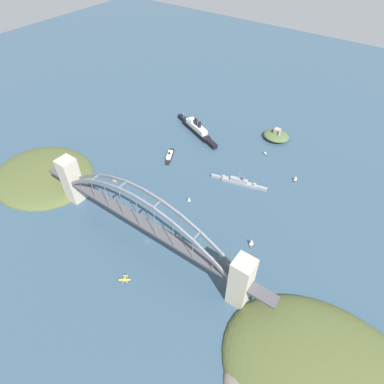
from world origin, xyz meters
name	(u,v)px	position (x,y,z in m)	size (l,w,h in m)	color
ground_plane	(147,241)	(0.00, 0.00, 0.00)	(1400.00, 1400.00, 0.00)	#334C60
harbor_arch_bridge	(144,222)	(0.00, 0.00, 29.94)	(277.07, 16.92, 70.50)	#BCB29E
headland_west_shore	(42,176)	(-172.84, -1.19, 0.00)	(130.29, 114.19, 19.37)	#4C562D
headland_east_shore	(324,384)	(191.48, -21.43, 0.00)	(165.05, 126.63, 31.69)	#4C562D
ocean_liner	(197,129)	(-72.06, 190.11, 6.21)	(91.81, 42.65, 21.56)	black
naval_cruiser	(239,182)	(32.89, 130.59, 3.14)	(68.21, 19.87, 17.72)	gray
harbor_ferry_steamer	(170,156)	(-67.79, 121.96, 2.35)	(19.51, 31.81, 7.78)	black
fort_island_mid_harbor	(276,135)	(27.95, 244.00, 5.15)	(36.11, 32.53, 16.77)	#4C6038
seaplane_taxiing_near_bridge	(125,280)	(13.87, -45.41, 2.05)	(9.61, 9.11, 4.80)	#B7B7B2
small_boat_0	(189,199)	(1.12, 71.21, 3.11)	(6.66, 4.54, 6.65)	#2D6B3D
small_boat_1	(113,179)	(-95.76, 46.08, 0.73)	(11.21, 3.02, 2.01)	gold
small_boat_2	(265,154)	(32.50, 202.12, 0.79)	(10.91, 5.46, 2.27)	#2D6B3D
small_boat_3	(295,178)	(85.75, 175.63, 3.63)	(3.97, 7.16, 7.74)	#B2231E
small_boat_4	(251,242)	(88.05, 58.59, 4.12)	(5.87, 8.20, 8.89)	brown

